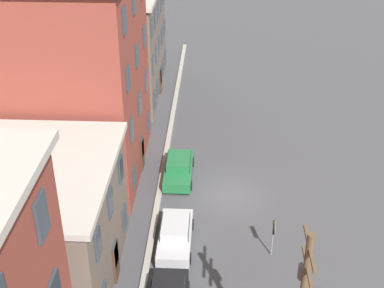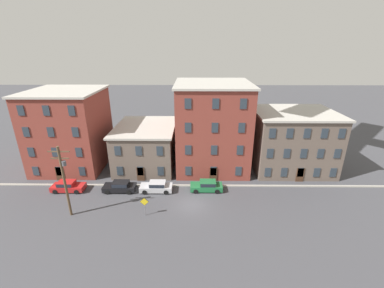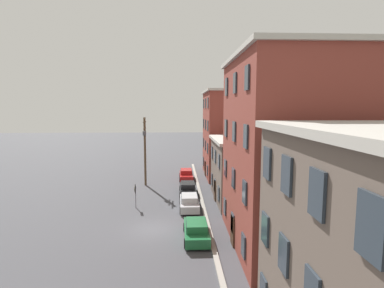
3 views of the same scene
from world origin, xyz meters
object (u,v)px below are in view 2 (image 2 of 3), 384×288
Objects in this scene: car_silver at (157,186)px; caution_sign at (145,204)px; car_green at (207,186)px; utility_pole at (64,178)px; car_red at (68,186)px; car_black at (120,186)px.

car_silver is 5.48m from caution_sign.
utility_pole is (-16.33, -5.63, 4.19)m from car_green.
car_black is at bearing -0.11° from car_red.
car_green is 1.80× the size of caution_sign.
car_black is 0.50× the size of utility_pole.
car_red is 1.00× the size of car_green.
car_black is 8.08m from utility_pole.
car_green is (6.90, 0.29, 0.00)m from car_silver.
caution_sign reaches higher than car_black.
car_red is 7.36m from utility_pole.
utility_pole reaches higher than car_black.
car_green is at bearing 1.43° from car_black.
car_black is (7.23, -0.01, 0.00)m from car_red.
car_silver is 1.80× the size of caution_sign.
caution_sign is (-7.53, -5.66, 0.88)m from car_green.
car_green is 9.46m from caution_sign.
car_black is 5.04m from car_silver.
car_black and car_green have the same top height.
caution_sign is 0.28× the size of utility_pole.
car_black and car_silver have the same top height.
car_black is 7.00m from caution_sign.
car_green is at bearing 36.91° from caution_sign.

